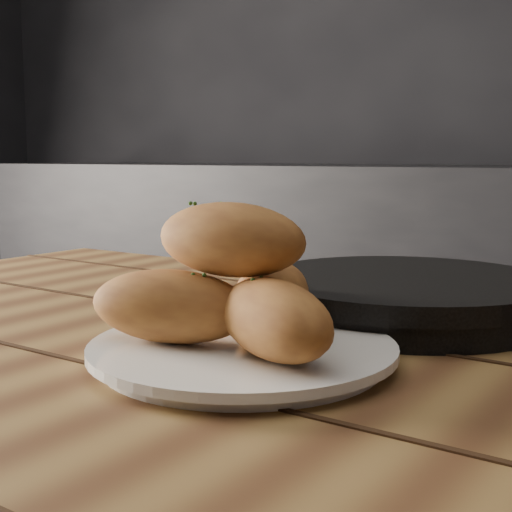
{
  "coord_description": "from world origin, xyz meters",
  "views": [
    {
      "loc": [
        0.82,
        -0.17,
        0.92
      ],
      "look_at": [
        0.47,
        0.32,
        0.84
      ],
      "focal_mm": 50.0,
      "sensor_mm": 36.0,
      "label": 1
    }
  ],
  "objects_px": {
    "table": "(287,475)",
    "skillet": "(406,296)",
    "bread_rolls": "(235,290)",
    "plate": "(243,352)"
  },
  "relations": [
    {
      "from": "table",
      "to": "bread_rolls",
      "type": "height_order",
      "value": "bread_rolls"
    },
    {
      "from": "table",
      "to": "skillet",
      "type": "xyz_separation_m",
      "value": [
        0.01,
        0.22,
        0.12
      ]
    },
    {
      "from": "plate",
      "to": "skillet",
      "type": "relative_size",
      "value": 0.59
    },
    {
      "from": "bread_rolls",
      "to": "skillet",
      "type": "bearing_deg",
      "value": 78.89
    },
    {
      "from": "table",
      "to": "bread_rolls",
      "type": "bearing_deg",
      "value": -143.59
    },
    {
      "from": "table",
      "to": "skillet",
      "type": "height_order",
      "value": "skillet"
    },
    {
      "from": "skillet",
      "to": "bread_rolls",
      "type": "bearing_deg",
      "value": -101.11
    },
    {
      "from": "bread_rolls",
      "to": "skillet",
      "type": "relative_size",
      "value": 0.58
    },
    {
      "from": "skillet",
      "to": "table",
      "type": "bearing_deg",
      "value": -93.37
    },
    {
      "from": "table",
      "to": "plate",
      "type": "relative_size",
      "value": 5.59
    }
  ]
}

